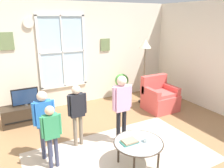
# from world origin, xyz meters

# --- Properties ---
(ground_plane) EXTENTS (6.47, 5.88, 0.02)m
(ground_plane) POSITION_xyz_m (0.00, 0.00, -0.01)
(ground_plane) COLOR olive
(back_wall) EXTENTS (5.87, 0.17, 2.74)m
(back_wall) POSITION_xyz_m (-0.01, 2.70, 1.37)
(back_wall) COLOR beige
(back_wall) RESTS_ON ground_plane
(area_rug) EXTENTS (3.14, 1.87, 0.01)m
(area_rug) POSITION_xyz_m (-0.14, -0.14, 0.00)
(area_rug) COLOR #C6B29E
(area_rug) RESTS_ON ground_plane
(tv_stand) EXTENTS (1.09, 0.44, 0.41)m
(tv_stand) POSITION_xyz_m (-1.37, 2.05, 0.20)
(tv_stand) COLOR #2D2319
(tv_stand) RESTS_ON ground_plane
(television) EXTENTS (0.57, 0.08, 0.41)m
(television) POSITION_xyz_m (-1.37, 2.04, 0.62)
(television) COLOR #4C4C4C
(television) RESTS_ON tv_stand
(armchair) EXTENTS (0.76, 0.74, 0.87)m
(armchair) POSITION_xyz_m (1.80, 1.19, 0.33)
(armchair) COLOR #D14C47
(armchair) RESTS_ON ground_plane
(coffee_table) EXTENTS (0.80, 0.80, 0.45)m
(coffee_table) POSITION_xyz_m (-0.04, -0.47, 0.42)
(coffee_table) COLOR #99B2B7
(coffee_table) RESTS_ON ground_plane
(book_stack) EXTENTS (0.27, 0.18, 0.05)m
(book_stack) POSITION_xyz_m (-0.17, -0.42, 0.47)
(book_stack) COLOR teal
(book_stack) RESTS_ON coffee_table
(cup) EXTENTS (0.09, 0.09, 0.08)m
(cup) POSITION_xyz_m (0.08, -0.53, 0.48)
(cup) COLOR white
(cup) RESTS_ON coffee_table
(remote_near_books) EXTENTS (0.04, 0.14, 0.02)m
(remote_near_books) POSITION_xyz_m (-0.13, -0.40, 0.45)
(remote_near_books) COLOR black
(remote_near_books) RESTS_ON coffee_table
(person_black_shirt) EXTENTS (0.36, 0.16, 1.19)m
(person_black_shirt) POSITION_xyz_m (-0.67, 0.57, 0.75)
(person_black_shirt) COLOR #726656
(person_black_shirt) RESTS_ON ground_plane
(person_green_shirt) EXTENTS (0.32, 0.15, 1.07)m
(person_green_shirt) POSITION_xyz_m (-1.24, 0.15, 0.67)
(person_green_shirt) COLOR #333851
(person_green_shirt) RESTS_ON ground_plane
(person_pink_shirt) EXTENTS (0.40, 0.18, 1.34)m
(person_pink_shirt) POSITION_xyz_m (0.09, 0.27, 0.84)
(person_pink_shirt) COLOR black
(person_pink_shirt) RESTS_ON ground_plane
(person_blue_shirt) EXTENTS (0.37, 0.17, 1.21)m
(person_blue_shirt) POSITION_xyz_m (-1.28, 0.46, 0.76)
(person_blue_shirt) COLOR #333851
(person_blue_shirt) RESTS_ON ground_plane
(potted_plant_by_window) EXTENTS (0.39, 0.39, 0.79)m
(potted_plant_by_window) POSITION_xyz_m (1.28, 2.25, 0.48)
(potted_plant_by_window) COLOR #9E6B4C
(potted_plant_by_window) RESTS_ON ground_plane
(floor_lamp) EXTENTS (0.32, 0.32, 1.77)m
(floor_lamp) POSITION_xyz_m (1.73, 1.81, 1.48)
(floor_lamp) COLOR black
(floor_lamp) RESTS_ON ground_plane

